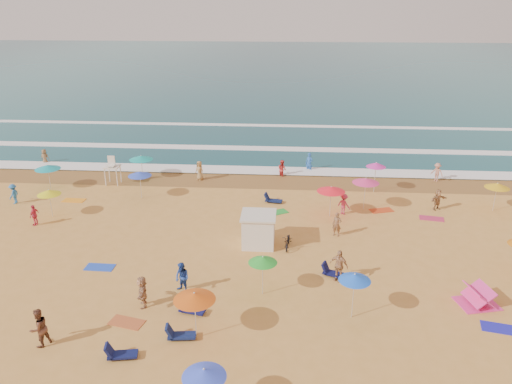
{
  "coord_description": "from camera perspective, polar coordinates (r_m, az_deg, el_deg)",
  "views": [
    {
      "loc": [
        5.05,
        -28.04,
        14.92
      ],
      "look_at": [
        2.69,
        6.0,
        1.5
      ],
      "focal_mm": 35.0,
      "sensor_mm": 36.0,
      "label": 1
    }
  ],
  "objects": [
    {
      "name": "ground",
      "position": [
        32.16,
        -5.56,
        -6.28
      ],
      "size": [
        220.0,
        220.0,
        0.0
      ],
      "primitive_type": "plane",
      "color": "gold",
      "rests_on": "ground"
    },
    {
      "name": "ocean",
      "position": [
        113.14,
        1.42,
        13.88
      ],
      "size": [
        220.0,
        140.0,
        0.18
      ],
      "primitive_type": "cube",
      "color": "#0C4756",
      "rests_on": "ground"
    },
    {
      "name": "wet_sand",
      "position": [
        43.49,
        -2.94,
        1.38
      ],
      "size": [
        220.0,
        220.0,
        0.0
      ],
      "primitive_type": "plane",
      "color": "olive",
      "rests_on": "ground"
    },
    {
      "name": "surf_foam",
      "position": [
        51.78,
        -1.8,
        4.83
      ],
      "size": [
        200.0,
        18.7,
        0.05
      ],
      "color": "white",
      "rests_on": "ground"
    },
    {
      "name": "cabana",
      "position": [
        31.89,
        0.29,
        -4.41
      ],
      "size": [
        2.0,
        2.0,
        2.0
      ],
      "primitive_type": "cube",
      "color": "silver",
      "rests_on": "ground"
    },
    {
      "name": "cabana_roof",
      "position": [
        31.44,
        0.29,
        -2.67
      ],
      "size": [
        2.2,
        2.2,
        0.12
      ],
      "primitive_type": "cube",
      "color": "silver",
      "rests_on": "cabana"
    },
    {
      "name": "bicycle",
      "position": [
        31.81,
        3.69,
        -5.6
      ],
      "size": [
        0.8,
        1.84,
        0.94
      ],
      "primitive_type": "imported",
      "rotation": [
        0.0,
        0.0,
        -0.1
      ],
      "color": "black",
      "rests_on": "ground"
    },
    {
      "name": "lifeguard_stand",
      "position": [
        43.91,
        -16.06,
        2.19
      ],
      "size": [
        1.2,
        1.2,
        2.1
      ],
      "primitive_type": null,
      "color": "white",
      "rests_on": "ground"
    },
    {
      "name": "beach_umbrellas",
      "position": [
        31.78,
        -3.67,
        -2.38
      ],
      "size": [
        63.16,
        31.63,
        0.81
      ],
      "color": "green",
      "rests_on": "ground"
    },
    {
      "name": "loungers",
      "position": [
        28.32,
        4.53,
        -9.99
      ],
      "size": [
        61.98,
        19.07,
        0.34
      ],
      "color": "#0F1E4D",
      "rests_on": "ground"
    },
    {
      "name": "towels",
      "position": [
        29.27,
        -0.74,
        -9.14
      ],
      "size": [
        40.92,
        21.83,
        0.03
      ],
      "color": "red",
      "rests_on": "ground"
    },
    {
      "name": "beachgoers",
      "position": [
        34.93,
        -5.46,
        -2.46
      ],
      "size": [
        39.49,
        26.87,
        2.14
      ],
      "color": "red",
      "rests_on": "ground"
    }
  ]
}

